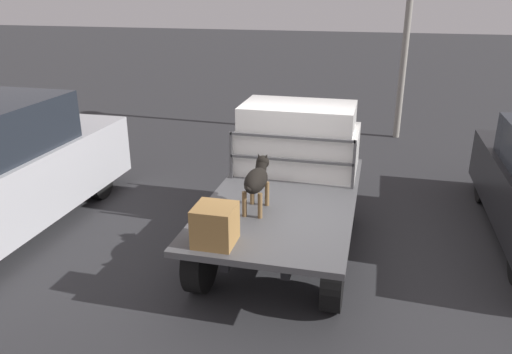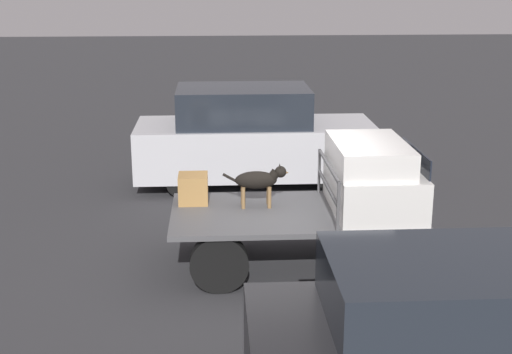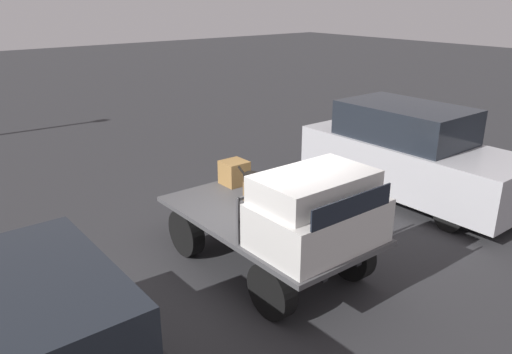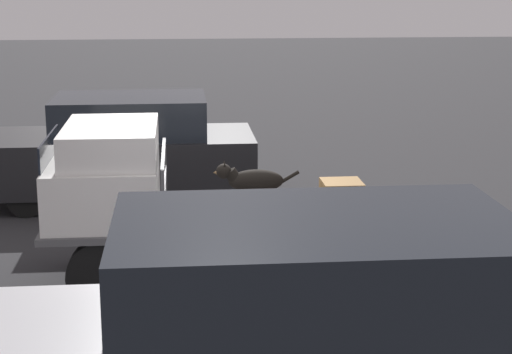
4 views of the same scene
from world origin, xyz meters
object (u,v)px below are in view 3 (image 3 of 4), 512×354
object	(u,v)px
cargo_crate	(234,173)
dog	(258,181)
flatbed_truck	(265,231)
parked_pickup_far	(409,154)

from	to	relation	value
cargo_crate	dog	bearing A→B (deg)	-13.00
flatbed_truck	parked_pickup_far	bearing A→B (deg)	95.27
dog	cargo_crate	bearing A→B (deg)	161.23
flatbed_truck	dog	bearing A→B (deg)	153.43
cargo_crate	parked_pickup_far	distance (m)	4.13
flatbed_truck	dog	distance (m)	0.90
dog	parked_pickup_far	size ratio (longest dim) A/B	0.20
flatbed_truck	cargo_crate	world-z (taller)	cargo_crate
dog	parked_pickup_far	world-z (taller)	parked_pickup_far
parked_pickup_far	dog	bearing A→B (deg)	-86.95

